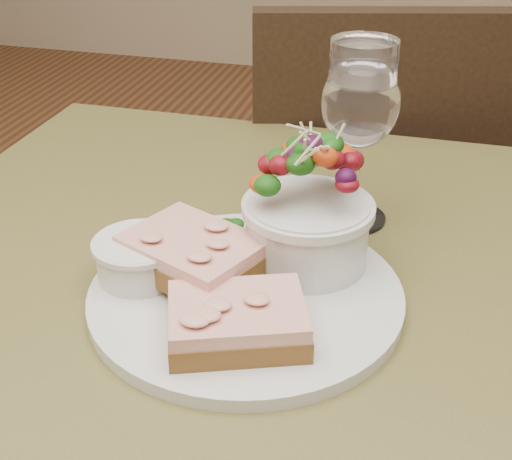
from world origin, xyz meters
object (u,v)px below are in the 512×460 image
(cafe_table, at_px, (267,383))
(salad_bowl, at_px, (308,204))
(ramekin, at_px, (139,256))
(wine_glass, at_px, (360,108))
(sandwich_front, at_px, (237,321))
(dinner_plate, at_px, (246,295))
(sandwich_back, at_px, (193,254))
(chair_far, at_px, (363,310))

(cafe_table, xyz_separation_m, salad_bowl, (0.02, 0.05, 0.17))
(ramekin, bearing_deg, wine_glass, 46.49)
(sandwich_front, bearing_deg, wine_glass, 55.22)
(dinner_plate, height_order, wine_glass, wine_glass)
(sandwich_front, xyz_separation_m, sandwich_back, (-0.06, 0.07, 0.01))
(cafe_table, relative_size, wine_glass, 4.57)
(dinner_plate, bearing_deg, sandwich_front, -79.87)
(dinner_plate, relative_size, salad_bowl, 2.14)
(sandwich_front, bearing_deg, salad_bowl, 55.08)
(chair_far, bearing_deg, salad_bowl, 74.36)
(wine_glass, bearing_deg, dinner_plate, -111.75)
(sandwich_back, xyz_separation_m, salad_bowl, (0.09, 0.05, 0.04))
(cafe_table, height_order, salad_bowl, salad_bowl)
(cafe_table, xyz_separation_m, wine_glass, (0.05, 0.16, 0.22))
(dinner_plate, distance_m, wine_glass, 0.22)
(cafe_table, bearing_deg, dinner_plate, -143.98)
(salad_bowl, bearing_deg, sandwich_back, -150.25)
(chair_far, distance_m, sandwich_front, 0.85)
(ramekin, bearing_deg, cafe_table, 7.76)
(chair_far, distance_m, salad_bowl, 0.79)
(dinner_plate, xyz_separation_m, wine_glass, (0.07, 0.17, 0.12))
(dinner_plate, xyz_separation_m, salad_bowl, (0.04, 0.06, 0.07))
(cafe_table, bearing_deg, sandwich_back, -175.25)
(sandwich_back, relative_size, wine_glass, 0.80)
(wine_glass, bearing_deg, sandwich_front, -103.56)
(sandwich_back, bearing_deg, ramekin, -144.25)
(dinner_plate, relative_size, sandwich_back, 1.95)
(sandwich_back, relative_size, salad_bowl, 1.10)
(ramekin, relative_size, salad_bowl, 0.59)
(cafe_table, height_order, ramekin, ramekin)
(sandwich_back, height_order, salad_bowl, salad_bowl)
(chair_far, relative_size, sandwich_front, 7.02)
(ramekin, height_order, wine_glass, wine_glass)
(sandwich_front, bearing_deg, ramekin, 129.57)
(cafe_table, height_order, dinner_plate, dinner_plate)
(dinner_plate, xyz_separation_m, sandwich_front, (0.01, -0.06, 0.02))
(sandwich_front, height_order, sandwich_back, sandwich_back)
(sandwich_front, xyz_separation_m, wine_glass, (0.06, 0.23, 0.10))
(sandwich_back, bearing_deg, wine_glass, 78.08)
(salad_bowl, relative_size, wine_glass, 0.73)
(ramekin, distance_m, salad_bowl, 0.16)
(sandwich_back, bearing_deg, sandwich_front, -25.22)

